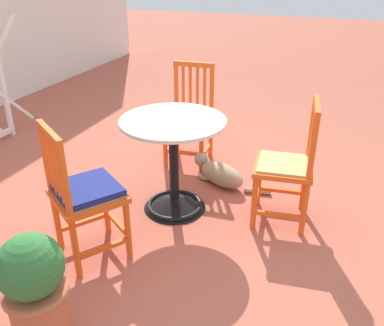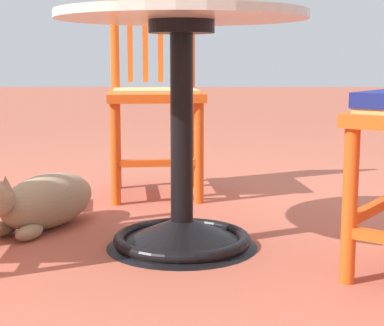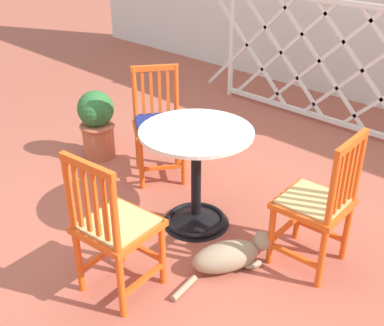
{
  "view_description": "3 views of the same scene",
  "coord_description": "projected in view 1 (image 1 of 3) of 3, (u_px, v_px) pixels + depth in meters",
  "views": [
    {
      "loc": [
        -2.48,
        -0.94,
        1.75
      ],
      "look_at": [
        0.19,
        0.07,
        0.33
      ],
      "focal_mm": 38.77,
      "sensor_mm": 36.0,
      "label": 1
    },
    {
      "loc": [
        -0.04,
        2.1,
        0.59
      ],
      "look_at": [
        0.0,
        0.01,
        0.25
      ],
      "focal_mm": 59.46,
      "sensor_mm": 36.0,
      "label": 2
    },
    {
      "loc": [
        1.98,
        -1.89,
        1.99
      ],
      "look_at": [
        0.03,
        0.11,
        0.5
      ],
      "focal_mm": 44.4,
      "sensor_mm": 36.0,
      "label": 3
    }
  ],
  "objects": [
    {
      "name": "ground_plane",
      "position": [
        191.0,
        213.0,
        3.16
      ],
      "size": [
        24.0,
        24.0,
        0.0
      ],
      "primitive_type": "plane",
      "color": "#AD5642"
    },
    {
      "name": "cafe_table",
      "position": [
        174.0,
        175.0,
        3.1
      ],
      "size": [
        0.76,
        0.76,
        0.73
      ],
      "color": "black",
      "rests_on": "ground_plane"
    },
    {
      "name": "orange_chair_facing_out",
      "position": [
        84.0,
        195.0,
        2.53
      ],
      "size": [
        0.56,
        0.56,
        0.91
      ],
      "color": "#EA5619",
      "rests_on": "ground_plane"
    },
    {
      "name": "orange_chair_tucked_in",
      "position": [
        287.0,
        167.0,
        2.9
      ],
      "size": [
        0.45,
        0.45,
        0.91
      ],
      "color": "#EA5619",
      "rests_on": "ground_plane"
    },
    {
      "name": "orange_chair_by_planter",
      "position": [
        189.0,
        118.0,
        3.79
      ],
      "size": [
        0.43,
        0.43,
        0.91
      ],
      "color": "#EA5619",
      "rests_on": "ground_plane"
    },
    {
      "name": "tabby_cat",
      "position": [
        219.0,
        173.0,
        3.54
      ],
      "size": [
        0.37,
        0.73,
        0.23
      ],
      "color": "#9E896B",
      "rests_on": "ground_plane"
    },
    {
      "name": "terracotta_planter",
      "position": [
        35.0,
        288.0,
        1.99
      ],
      "size": [
        0.32,
        0.32,
        0.62
      ],
      "color": "#B25B3D",
      "rests_on": "ground_plane"
    }
  ]
}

